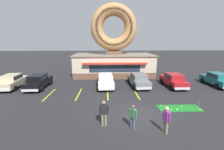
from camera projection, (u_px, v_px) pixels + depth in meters
ground_plane at (139, 117)px, 10.86m from camera, size 160.00×160.00×0.00m
donut_shop_building at (114, 52)px, 23.58m from camera, size 12.30×6.75×10.96m
putting_mat at (179, 108)px, 12.22m from camera, size 3.41×1.29×0.03m
mini_donut_near_left at (182, 106)px, 12.46m from camera, size 0.13×0.13×0.04m
mini_donut_near_right at (161, 105)px, 12.66m from camera, size 0.13×0.13×0.04m
mini_donut_mid_left at (192, 108)px, 12.13m from camera, size 0.13×0.13×0.04m
mini_donut_mid_centre at (166, 106)px, 12.51m from camera, size 0.13×0.13×0.04m
mini_donut_mid_right at (200, 109)px, 11.97m from camera, size 0.13×0.13×0.04m
mini_donut_far_left at (177, 109)px, 11.92m from camera, size 0.13×0.13×0.04m
mini_donut_far_centre at (184, 107)px, 12.42m from camera, size 0.13×0.13×0.04m
mini_donut_far_right at (171, 110)px, 11.86m from camera, size 0.13×0.13×0.04m
golf_ball at (176, 109)px, 11.92m from camera, size 0.04×0.04×0.04m
putting_flag_pin at (199, 104)px, 12.06m from camera, size 0.13×0.01×0.55m
car_red at (173, 79)px, 17.96m from camera, size 2.02×4.58×1.60m
car_black at (38, 81)px, 17.38m from camera, size 2.01×4.58×1.60m
car_teal at (217, 79)px, 18.25m from camera, size 2.08×4.61×1.60m
car_white at (105, 80)px, 17.79m from camera, size 2.15×4.64×1.60m
car_grey at (139, 79)px, 18.01m from camera, size 2.20×4.66×1.60m
car_champagne at (12, 81)px, 17.42m from camera, size 2.20×4.66×1.60m
pedestrian_blue_sweater_man at (133, 116)px, 9.22m from camera, size 0.43×0.48×1.57m
pedestrian_hooded_kid at (104, 112)px, 9.50m from camera, size 0.59×0.27×1.72m
pedestrian_leather_jacket_man at (166, 119)px, 8.75m from camera, size 0.36×0.56×1.67m
trash_bin at (75, 76)px, 21.43m from camera, size 0.57×0.57×0.97m
parking_stripe_far_left at (49, 94)px, 15.39m from camera, size 0.12×3.60×0.01m
parking_stripe_left at (79, 94)px, 15.52m from camera, size 0.12×3.60×0.01m
parking_stripe_mid_left at (108, 94)px, 15.64m from camera, size 0.12×3.60×0.01m
parking_stripe_centre at (136, 93)px, 15.76m from camera, size 0.12×3.60×0.01m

